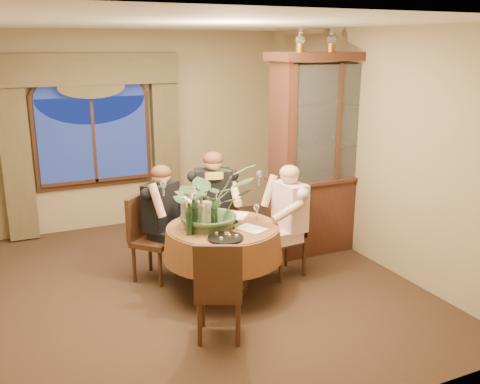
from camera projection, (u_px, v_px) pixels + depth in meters
name	position (u px, v px, depth m)	size (l,w,h in m)	color
floor	(196.00, 286.00, 5.97)	(5.00, 5.00, 0.00)	black
wall_back	(134.00, 130.00, 7.78)	(4.50, 4.50, 0.00)	olive
wall_right	(367.00, 147.00, 6.51)	(5.00, 5.00, 0.00)	olive
ceiling	(190.00, 23.00, 5.22)	(5.00, 5.00, 0.00)	white
window	(94.00, 140.00, 7.50)	(1.62, 0.10, 1.32)	navy
arched_transom	(90.00, 84.00, 7.29)	(1.60, 0.06, 0.44)	navy
drapery_left	(16.00, 156.00, 7.07)	(0.38, 0.14, 2.32)	#463C23
drapery_right	(166.00, 144.00, 7.91)	(0.38, 0.14, 2.32)	#463C23
swag_valance	(90.00, 69.00, 7.17)	(2.45, 0.16, 0.42)	#463C23
dining_table	(223.00, 259.00, 5.74)	(1.28, 1.28, 0.75)	maroon
china_cabinet	(327.00, 154.00, 6.80)	(1.55, 0.61, 2.51)	#331810
oil_lamp_left	(300.00, 37.00, 6.25)	(0.11, 0.11, 0.34)	#A5722D
oil_lamp_center	(332.00, 37.00, 6.42)	(0.11, 0.11, 0.34)	#A5722D
oil_lamp_right	(361.00, 37.00, 6.60)	(0.11, 0.11, 0.34)	#A5722D
chair_right	(284.00, 235.00, 6.14)	(0.42, 0.42, 0.96)	black
chair_back_right	(222.00, 223.00, 6.56)	(0.42, 0.42, 0.96)	black
chair_back	(154.00, 239.00, 6.03)	(0.42, 0.42, 0.96)	black
chair_front_left	(219.00, 288.00, 4.82)	(0.42, 0.42, 0.96)	black
person_pink	(290.00, 221.00, 6.10)	(0.47, 0.43, 1.31)	beige
person_back	(162.00, 221.00, 6.07)	(0.47, 0.43, 1.32)	black
person_scarf	(214.00, 207.00, 6.48)	(0.50, 0.46, 1.39)	black
stoneware_vase	(207.00, 213.00, 5.65)	(0.14, 0.14, 0.26)	tan
centerpiece_plant	(211.00, 171.00, 5.51)	(0.90, 1.00, 0.78)	#415E3A
olive_bowl	(231.00, 224.00, 5.62)	(0.16, 0.16, 0.05)	#4E5E32
cheese_platter	(226.00, 238.00, 5.25)	(0.35, 0.35, 0.02)	black
wine_bottle_0	(189.00, 219.00, 5.35)	(0.07, 0.07, 0.33)	black
wine_bottle_1	(184.00, 214.00, 5.51)	(0.07, 0.07, 0.33)	tan
wine_bottle_2	(195.00, 209.00, 5.67)	(0.07, 0.07, 0.33)	black
wine_bottle_3	(214.00, 214.00, 5.50)	(0.07, 0.07, 0.33)	black
wine_bottle_4	(194.00, 215.00, 5.46)	(0.07, 0.07, 0.33)	black
wine_bottle_5	(202.00, 213.00, 5.54)	(0.07, 0.07, 0.33)	tan
tasting_paper_0	(251.00, 229.00, 5.55)	(0.21, 0.30, 0.00)	white
tasting_paper_1	(237.00, 216.00, 5.97)	(0.21, 0.30, 0.00)	white
wine_glass_person_pink	(256.00, 212.00, 5.82)	(0.07, 0.07, 0.18)	silver
wine_glass_person_back	(190.00, 212.00, 5.82)	(0.07, 0.07, 0.18)	silver
wine_glass_person_scarf	(218.00, 206.00, 6.02)	(0.07, 0.07, 0.18)	silver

